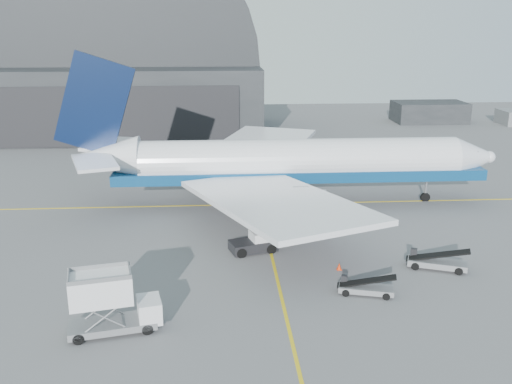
{
  "coord_description": "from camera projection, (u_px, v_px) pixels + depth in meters",
  "views": [
    {
      "loc": [
        -4.36,
        -39.69,
        19.24
      ],
      "look_at": [
        -1.07,
        9.67,
        4.5
      ],
      "focal_mm": 40.0,
      "sensor_mm": 36.0,
      "label": 1
    }
  ],
  "objects": [
    {
      "name": "ground",
      "position": [
        278.0,
        284.0,
        43.72
      ],
      "size": [
        200.0,
        200.0,
        0.0
      ],
      "primitive_type": "plane",
      "color": "#565659",
      "rests_on": "ground"
    },
    {
      "name": "belt_loader_a",
      "position": [
        365.0,
        288.0,
        41.93
      ],
      "size": [
        4.33,
        2.34,
        1.62
      ],
      "rotation": [
        0.0,
        0.0,
        -0.26
      ],
      "color": "slate",
      "rests_on": "ground"
    },
    {
      "name": "distant_bldg_a",
      "position": [
        428.0,
        122.0,
        114.99
      ],
      "size": [
        14.0,
        8.0,
        4.0
      ],
      "primitive_type": "cube",
      "color": "black",
      "rests_on": "ground"
    },
    {
      "name": "hangar",
      "position": [
        119.0,
        79.0,
        101.7
      ],
      "size": [
        50.0,
        28.3,
        28.0
      ],
      "color": "black",
      "rests_on": "ground"
    },
    {
      "name": "belt_loader_b",
      "position": [
        436.0,
        262.0,
        46.25
      ],
      "size": [
        4.96,
        3.11,
        1.87
      ],
      "rotation": [
        0.0,
        0.0,
        -0.37
      ],
      "color": "slate",
      "rests_on": "ground"
    },
    {
      "name": "catering_truck",
      "position": [
        110.0,
        303.0,
        36.36
      ],
      "size": [
        6.22,
        3.36,
        4.05
      ],
      "rotation": [
        0.0,
        0.0,
        0.21
      ],
      "color": "slate",
      "rests_on": "ground"
    },
    {
      "name": "taxi_lines",
      "position": [
        265.0,
        227.0,
        55.83
      ],
      "size": [
        80.0,
        42.12,
        0.02
      ],
      "color": "gold",
      "rests_on": "ground"
    },
    {
      "name": "traffic_cone",
      "position": [
        339.0,
        266.0,
        46.15
      ],
      "size": [
        0.4,
        0.4,
        0.58
      ],
      "color": "red",
      "rests_on": "ground"
    },
    {
      "name": "pushback_tug",
      "position": [
        254.0,
        244.0,
        49.8
      ],
      "size": [
        4.33,
        3.2,
        1.8
      ],
      "rotation": [
        0.0,
        0.0,
        0.28
      ],
      "color": "black",
      "rests_on": "ground"
    },
    {
      "name": "airliner",
      "position": [
        282.0,
        163.0,
        61.64
      ],
      "size": [
        47.66,
        46.22,
        16.73
      ],
      "color": "white",
      "rests_on": "ground"
    }
  ]
}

